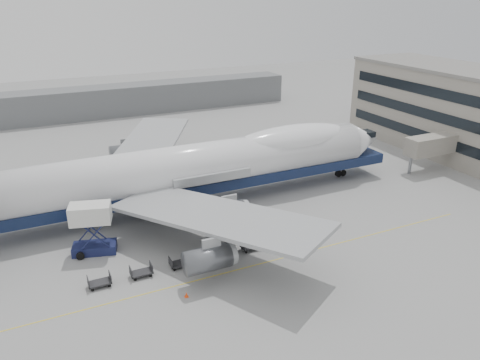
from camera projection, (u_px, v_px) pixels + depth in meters
ground at (232, 241)px, 56.84m from camera, size 260.00×260.00×0.00m
apron_line at (255, 265)px, 51.81m from camera, size 60.00×0.15×0.01m
hangar at (71, 104)px, 110.21m from camera, size 110.00×8.00×7.00m
airliner at (201, 166)px, 65.05m from camera, size 67.00×55.30×19.98m
catering_truck at (92, 226)px, 53.16m from camera, size 5.35×4.27×6.08m
traffic_cone at (186, 295)px, 46.34m from camera, size 0.37×0.37×0.55m
dolly_0 at (100, 282)px, 47.90m from camera, size 2.30×1.35×1.30m
dolly_1 at (141, 272)px, 49.62m from camera, size 2.30×1.35×1.30m
dolly_2 at (180, 263)px, 51.34m from camera, size 2.30×1.35×1.30m
dolly_3 at (217, 254)px, 53.07m from camera, size 2.30×1.35×1.30m
dolly_4 at (251, 245)px, 54.79m from camera, size 2.30×1.35×1.30m
dolly_5 at (283, 238)px, 56.52m from camera, size 2.30×1.35×1.30m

